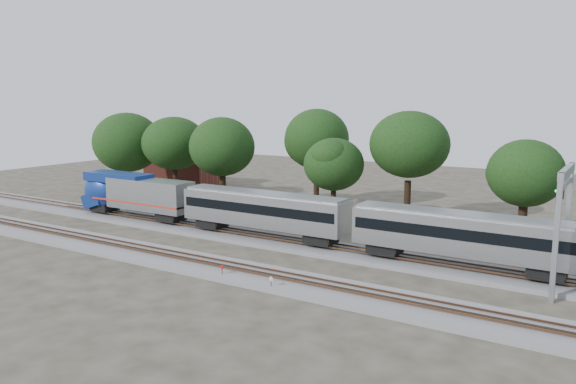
# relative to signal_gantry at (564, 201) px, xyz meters

# --- Properties ---
(ground) EXTENTS (160.00, 160.00, 0.00)m
(ground) POSITION_rel_signal_gantry_xyz_m (-23.99, -6.00, -6.69)
(ground) COLOR #383328
(ground) RESTS_ON ground
(track_far) EXTENTS (160.00, 5.00, 0.73)m
(track_far) POSITION_rel_signal_gantry_xyz_m (-23.99, -0.00, -6.49)
(track_far) COLOR slate
(track_far) RESTS_ON ground
(track_near) EXTENTS (160.00, 5.00, 0.73)m
(track_near) POSITION_rel_signal_gantry_xyz_m (-23.99, -10.00, -6.49)
(track_near) COLOR slate
(track_near) RESTS_ON ground
(switch_stand_red) EXTENTS (0.35, 0.16, 1.13)m
(switch_stand_red) POSITION_rel_signal_gantry_xyz_m (-22.86, -11.57, -5.97)
(switch_stand_red) COLOR #512D19
(switch_stand_red) RESTS_ON ground
(switch_stand_white) EXTENTS (0.36, 0.11, 1.13)m
(switch_stand_white) POSITION_rel_signal_gantry_xyz_m (-17.91, -12.00, -5.97)
(switch_stand_white) COLOR #512D19
(switch_stand_white) RESTS_ON ground
(switch_lever) EXTENTS (0.56, 0.42, 0.30)m
(switch_lever) POSITION_rel_signal_gantry_xyz_m (-16.96, -12.01, -6.54)
(switch_lever) COLOR #512D19
(switch_lever) RESTS_ON ground
(signal_gantry) EXTENTS (0.64, 7.55, 9.19)m
(signal_gantry) POSITION_rel_signal_gantry_xyz_m (0.00, 0.00, 0.00)
(signal_gantry) COLOR gray
(signal_gantry) RESTS_ON ground
(brick_building) EXTENTS (12.05, 9.17, 5.38)m
(brick_building) POSITION_rel_signal_gantry_xyz_m (-59.25, 24.33, -3.99)
(brick_building) COLOR maroon
(brick_building) RESTS_ON ground
(tree_0) EXTENTS (8.04, 8.04, 11.34)m
(tree_0) POSITION_rel_signal_gantry_xyz_m (-58.81, 11.78, 1.20)
(tree_0) COLOR black
(tree_0) RESTS_ON ground
(tree_1) EXTENTS (8.14, 8.14, 11.47)m
(tree_1) POSITION_rel_signal_gantry_xyz_m (-50.84, 13.11, 1.29)
(tree_1) COLOR black
(tree_1) RESTS_ON ground
(tree_2) EXTENTS (8.24, 8.24, 11.62)m
(tree_2) POSITION_rel_signal_gantry_xyz_m (-40.83, 11.20, 1.39)
(tree_2) COLOR black
(tree_2) RESTS_ON ground
(tree_3) EXTENTS (9.14, 9.14, 12.89)m
(tree_3) POSITION_rel_signal_gantry_xyz_m (-31.17, 18.74, 2.28)
(tree_3) COLOR black
(tree_3) RESTS_ON ground
(tree_4) EXTENTS (6.75, 6.75, 9.51)m
(tree_4) POSITION_rel_signal_gantry_xyz_m (-25.44, 12.49, -0.08)
(tree_4) COLOR black
(tree_4) RESTS_ON ground
(tree_5) EXTENTS (9.17, 9.17, 12.92)m
(tree_5) POSITION_rel_signal_gantry_xyz_m (-17.74, 16.09, 2.31)
(tree_5) COLOR black
(tree_5) RESTS_ON ground
(tree_6) EXTENTS (7.08, 7.08, 9.98)m
(tree_6) POSITION_rel_signal_gantry_xyz_m (-4.79, 13.10, 0.24)
(tree_6) COLOR black
(tree_6) RESTS_ON ground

